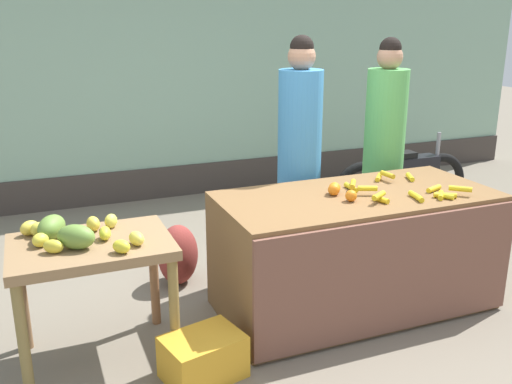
{
  "coord_description": "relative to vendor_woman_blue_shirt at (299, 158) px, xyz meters",
  "views": [
    {
      "loc": [
        -1.59,
        -3.19,
        2.0
      ],
      "look_at": [
        -0.24,
        0.15,
        0.89
      ],
      "focal_mm": 39.95,
      "sensor_mm": 36.0,
      "label": 1
    }
  ],
  "objects": [
    {
      "name": "produce_sack",
      "position": [
        -0.97,
        0.12,
        -0.71
      ],
      "size": [
        0.46,
        0.47,
        0.48
      ],
      "primitive_type": "ellipsoid",
      "rotation": [
        0.0,
        0.0,
        0.91
      ],
      "color": "maroon",
      "rests_on": "ground"
    },
    {
      "name": "produce_crate",
      "position": [
        -1.15,
        -1.13,
        -0.82
      ],
      "size": [
        0.5,
        0.41,
        0.26
      ],
      "primitive_type": "cube",
      "rotation": [
        0.0,
        0.0,
        0.23
      ],
      "color": "gold",
      "rests_on": "ground"
    },
    {
      "name": "banana_bunch_pile",
      "position": [
        0.41,
        -0.79,
        -0.08
      ],
      "size": [
        0.74,
        0.69,
        0.07
      ],
      "color": "yellow",
      "rests_on": "fruit_stall_counter"
    },
    {
      "name": "vendor_woman_green_shirt",
      "position": [
        0.83,
        0.07,
        -0.01
      ],
      "size": [
        0.34,
        0.34,
        1.85
      ],
      "color": "#33333D",
      "rests_on": "ground"
    },
    {
      "name": "fruit_stall_counter",
      "position": [
        0.11,
        -0.71,
        -0.53
      ],
      "size": [
        1.91,
        0.92,
        0.84
      ],
      "color": "brown",
      "rests_on": "ground"
    },
    {
      "name": "side_table_wooden",
      "position": [
        -1.68,
        -0.69,
        -0.3
      ],
      "size": [
        0.92,
        0.65,
        0.76
      ],
      "color": "olive",
      "rests_on": "ground"
    },
    {
      "name": "mango_papaya_pile",
      "position": [
        -1.78,
        -0.65,
        -0.13
      ],
      "size": [
        0.68,
        0.61,
        0.14
      ],
      "color": "yellow",
      "rests_on": "side_table_wooden"
    },
    {
      "name": "orange_pile",
      "position": [
        -0.04,
        -0.7,
        -0.07
      ],
      "size": [
        0.12,
        0.27,
        0.08
      ],
      "color": "orange",
      "rests_on": "fruit_stall_counter"
    },
    {
      "name": "parked_motorcycle",
      "position": [
        1.53,
        0.74,
        -0.55
      ],
      "size": [
        1.6,
        0.18,
        0.88
      ],
      "color": "black",
      "rests_on": "ground"
    },
    {
      "name": "ground_plane",
      "position": [
        -0.35,
        -0.69,
        -0.95
      ],
      "size": [
        24.0,
        24.0,
        0.0
      ],
      "primitive_type": "plane",
      "color": "#756B5B"
    },
    {
      "name": "vendor_woman_blue_shirt",
      "position": [
        0.0,
        0.0,
        0.0
      ],
      "size": [
        0.34,
        0.34,
        1.88
      ],
      "color": "#33333D",
      "rests_on": "ground"
    },
    {
      "name": "market_wall_back",
      "position": [
        -0.35,
        2.47,
        0.61
      ],
      "size": [
        9.43,
        0.23,
        3.19
      ],
      "color": "#8CB299",
      "rests_on": "ground"
    }
  ]
}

